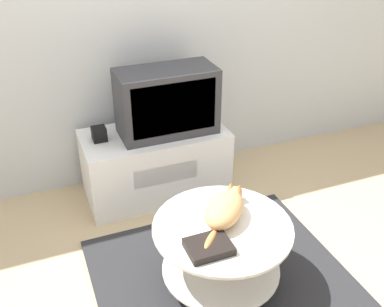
{
  "coord_description": "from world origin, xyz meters",
  "views": [
    {
      "loc": [
        -0.86,
        -1.65,
        1.95
      ],
      "look_at": [
        0.01,
        0.55,
        0.58
      ],
      "focal_mm": 42.0,
      "sensor_mm": 36.0,
      "label": 1
    }
  ],
  "objects_px": {
    "dvd_box": "(209,247)",
    "cat": "(225,209)",
    "speaker": "(99,134)",
    "tv": "(167,101)"
  },
  "relations": [
    {
      "from": "dvd_box",
      "to": "cat",
      "type": "xyz_separation_m",
      "value": [
        0.18,
        0.19,
        0.05
      ]
    },
    {
      "from": "cat",
      "to": "dvd_box",
      "type": "bearing_deg",
      "value": -179.22
    },
    {
      "from": "speaker",
      "to": "dvd_box",
      "type": "distance_m",
      "value": 1.25
    },
    {
      "from": "tv",
      "to": "cat",
      "type": "relative_size",
      "value": 1.61
    },
    {
      "from": "speaker",
      "to": "cat",
      "type": "bearing_deg",
      "value": -65.59
    },
    {
      "from": "speaker",
      "to": "tv",
      "type": "bearing_deg",
      "value": -6.0
    },
    {
      "from": "tv",
      "to": "dvd_box",
      "type": "bearing_deg",
      "value": -99.24
    },
    {
      "from": "tv",
      "to": "speaker",
      "type": "bearing_deg",
      "value": 174.0
    },
    {
      "from": "dvd_box",
      "to": "cat",
      "type": "distance_m",
      "value": 0.27
    },
    {
      "from": "tv",
      "to": "speaker",
      "type": "relative_size",
      "value": 7.08
    }
  ]
}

